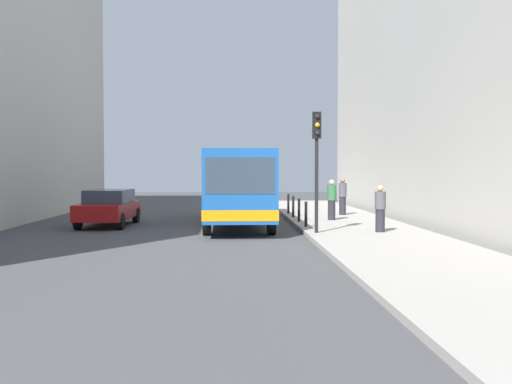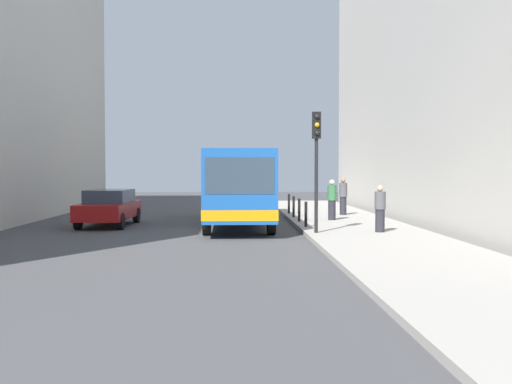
% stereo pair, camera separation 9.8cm
% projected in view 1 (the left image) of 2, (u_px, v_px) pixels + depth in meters
% --- Properties ---
extents(ground_plane, '(80.00, 80.00, 0.00)m').
position_uv_depth(ground_plane, '(213.00, 234.00, 21.57)').
color(ground_plane, '#424244').
extents(sidewalk, '(4.40, 40.00, 0.15)m').
position_uv_depth(sidewalk, '(363.00, 231.00, 21.79)').
color(sidewalk, '#9E9991').
rests_on(sidewalk, ground).
extents(building_right, '(7.00, 32.00, 17.65)m').
position_uv_depth(building_right, '(486.00, 16.00, 25.71)').
color(building_right, '#BCB7AD').
rests_on(building_right, ground).
extents(bus, '(2.60, 11.04, 3.00)m').
position_uv_depth(bus, '(237.00, 183.00, 25.15)').
color(bus, '#19519E').
rests_on(bus, ground).
extents(car_beside_bus, '(2.00, 4.47, 1.48)m').
position_uv_depth(car_beside_bus, '(109.00, 207.00, 24.64)').
color(car_beside_bus, maroon).
rests_on(car_beside_bus, ground).
extents(traffic_light, '(0.28, 0.33, 4.10)m').
position_uv_depth(traffic_light, '(317.00, 149.00, 20.46)').
color(traffic_light, black).
rests_on(traffic_light, sidewalk).
extents(bollard_near, '(0.11, 0.11, 0.95)m').
position_uv_depth(bollard_near, '(306.00, 214.00, 22.63)').
color(bollard_near, black).
rests_on(bollard_near, sidewalk).
extents(bollard_mid, '(0.11, 0.11, 0.95)m').
position_uv_depth(bollard_mid, '(299.00, 210.00, 24.95)').
color(bollard_mid, black).
rests_on(bollard_mid, sidewalk).
extents(bollard_far, '(0.11, 0.11, 0.95)m').
position_uv_depth(bollard_far, '(293.00, 207.00, 27.27)').
color(bollard_far, black).
rests_on(bollard_far, sidewalk).
extents(bollard_farthest, '(0.11, 0.11, 0.95)m').
position_uv_depth(bollard_farthest, '(288.00, 204.00, 29.59)').
color(bollard_farthest, black).
rests_on(bollard_farthest, sidewalk).
extents(pedestrian_near_signal, '(0.38, 0.38, 1.61)m').
position_uv_depth(pedestrian_near_signal, '(380.00, 209.00, 20.77)').
color(pedestrian_near_signal, '#26262D').
rests_on(pedestrian_near_signal, sidewalk).
extents(pedestrian_mid_sidewalk, '(0.38, 0.38, 1.72)m').
position_uv_depth(pedestrian_mid_sidewalk, '(332.00, 200.00, 25.71)').
color(pedestrian_mid_sidewalk, '#26262D').
rests_on(pedestrian_mid_sidewalk, sidewalk).
extents(pedestrian_far_sidewalk, '(0.38, 0.38, 1.75)m').
position_uv_depth(pedestrian_far_sidewalk, '(343.00, 196.00, 28.63)').
color(pedestrian_far_sidewalk, '#26262D').
rests_on(pedestrian_far_sidewalk, sidewalk).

